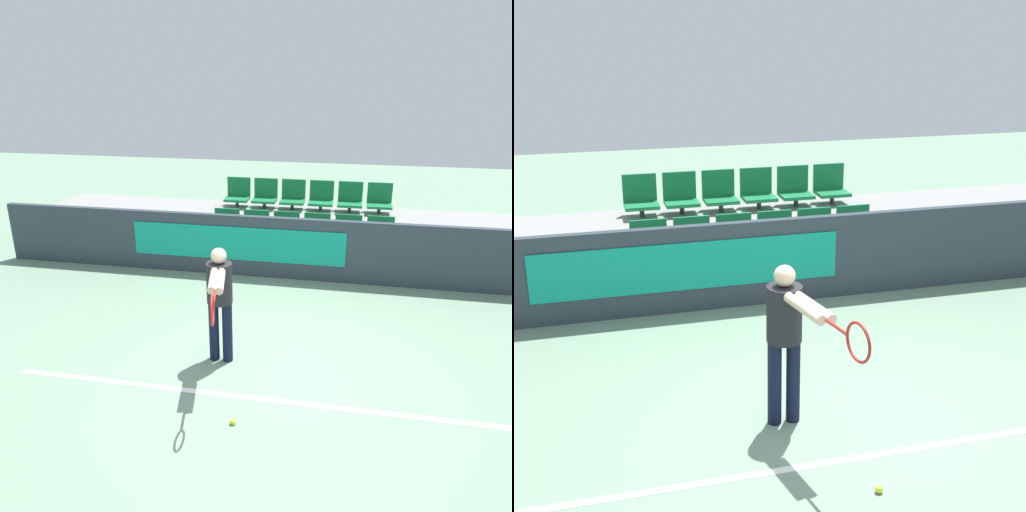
% 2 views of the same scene
% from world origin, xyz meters
% --- Properties ---
extents(ground_plane, '(30.00, 30.00, 0.00)m').
position_xyz_m(ground_plane, '(0.00, 0.00, 0.00)').
color(ground_plane, gray).
extents(court_baseline, '(6.08, 0.08, 0.01)m').
position_xyz_m(court_baseline, '(0.00, -0.50, 0.00)').
color(court_baseline, white).
rests_on(court_baseline, ground).
extents(barrier_wall, '(11.24, 0.14, 1.13)m').
position_xyz_m(barrier_wall, '(-0.03, 3.10, 0.57)').
color(barrier_wall, '#2D3842').
rests_on(barrier_wall, ground).
extents(bleacher_tier_front, '(10.84, 1.09, 0.40)m').
position_xyz_m(bleacher_tier_front, '(0.00, 3.72, 0.20)').
color(bleacher_tier_front, gray).
rests_on(bleacher_tier_front, ground).
extents(bleacher_tier_middle, '(10.84, 1.09, 0.80)m').
position_xyz_m(bleacher_tier_middle, '(0.00, 4.81, 0.40)').
color(bleacher_tier_middle, gray).
rests_on(bleacher_tier_middle, ground).
extents(stadium_chair_0, '(0.50, 0.43, 0.60)m').
position_xyz_m(stadium_chair_0, '(-1.48, 3.86, 0.66)').
color(stadium_chair_0, '#333333').
rests_on(stadium_chair_0, bleacher_tier_front).
extents(stadium_chair_1, '(0.50, 0.43, 0.60)m').
position_xyz_m(stadium_chair_1, '(-0.89, 3.86, 0.66)').
color(stadium_chair_1, '#333333').
rests_on(stadium_chair_1, bleacher_tier_front).
extents(stadium_chair_2, '(0.50, 0.43, 0.60)m').
position_xyz_m(stadium_chair_2, '(-0.30, 3.86, 0.66)').
color(stadium_chair_2, '#333333').
rests_on(stadium_chair_2, bleacher_tier_front).
extents(stadium_chair_3, '(0.50, 0.43, 0.60)m').
position_xyz_m(stadium_chair_3, '(0.30, 3.86, 0.66)').
color(stadium_chair_3, '#333333').
rests_on(stadium_chair_3, bleacher_tier_front).
extents(stadium_chair_4, '(0.50, 0.43, 0.60)m').
position_xyz_m(stadium_chair_4, '(0.89, 3.86, 0.66)').
color(stadium_chair_4, '#333333').
rests_on(stadium_chair_4, bleacher_tier_front).
extents(stadium_chair_5, '(0.50, 0.43, 0.60)m').
position_xyz_m(stadium_chair_5, '(1.48, 3.86, 0.66)').
color(stadium_chair_5, '#333333').
rests_on(stadium_chair_5, bleacher_tier_front).
extents(stadium_chair_6, '(0.50, 0.43, 0.60)m').
position_xyz_m(stadium_chair_6, '(-1.48, 4.95, 1.06)').
color(stadium_chair_6, '#333333').
rests_on(stadium_chair_6, bleacher_tier_middle).
extents(stadium_chair_7, '(0.50, 0.43, 0.60)m').
position_xyz_m(stadium_chair_7, '(-0.89, 4.95, 1.06)').
color(stadium_chair_7, '#333333').
rests_on(stadium_chair_7, bleacher_tier_middle).
extents(stadium_chair_8, '(0.50, 0.43, 0.60)m').
position_xyz_m(stadium_chair_8, '(-0.30, 4.95, 1.06)').
color(stadium_chair_8, '#333333').
rests_on(stadium_chair_8, bleacher_tier_middle).
extents(stadium_chair_9, '(0.50, 0.43, 0.60)m').
position_xyz_m(stadium_chair_9, '(0.30, 4.95, 1.06)').
color(stadium_chair_9, '#333333').
rests_on(stadium_chair_9, bleacher_tier_middle).
extents(stadium_chair_10, '(0.50, 0.43, 0.60)m').
position_xyz_m(stadium_chair_10, '(0.89, 4.95, 1.06)').
color(stadium_chair_10, '#333333').
rests_on(stadium_chair_10, bleacher_tier_middle).
extents(stadium_chair_11, '(0.50, 0.43, 0.60)m').
position_xyz_m(stadium_chair_11, '(1.48, 4.95, 1.06)').
color(stadium_chair_11, '#333333').
rests_on(stadium_chair_11, bleacher_tier_middle).
extents(tennis_player, '(0.44, 1.47, 1.55)m').
position_xyz_m(tennis_player, '(-0.63, 0.16, 0.96)').
color(tennis_player, black).
rests_on(tennis_player, ground).
extents(tennis_ball, '(0.07, 0.07, 0.07)m').
position_xyz_m(tennis_ball, '(-0.21, -0.99, 0.03)').
color(tennis_ball, '#CCDB33').
rests_on(tennis_ball, ground).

